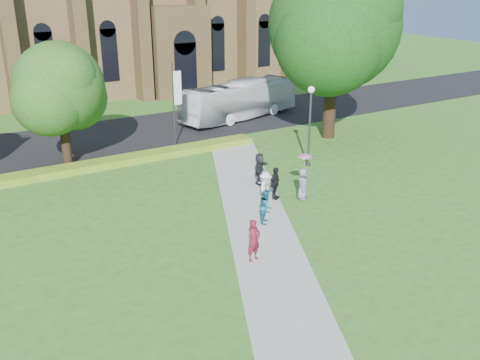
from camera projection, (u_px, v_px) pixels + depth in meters
ground at (269, 229)px, 26.31m from camera, size 160.00×160.00×0.00m
road at (127, 134)px, 42.28m from camera, size 160.00×10.00×0.02m
footpath at (258, 221)px, 27.11m from camera, size 15.58×28.54×0.04m
flower_hedge at (134, 158)px, 35.80m from camera, size 18.00×1.40×0.45m
streetlamp at (310, 117)px, 33.97m from camera, size 0.44×0.44×5.24m
large_tree at (335, 25)px, 38.44m from camera, size 9.60×9.60×13.20m
street_tree_1 at (59, 87)px, 33.12m from camera, size 5.60×5.60×8.05m
banner_pole_0 at (175, 100)px, 38.27m from camera, size 0.70×0.10×6.00m
tour_coach at (240, 100)px, 46.22m from camera, size 11.96×5.17×3.24m
pedestrian_0 at (254, 240)px, 23.01m from camera, size 0.78×0.61×1.90m
pedestrian_1 at (266, 206)px, 26.61m from camera, size 1.06×1.08×1.75m
pedestrian_2 at (265, 188)px, 28.84m from camera, size 1.31×1.30×1.82m
pedestrian_3 at (275, 183)px, 29.48m from camera, size 1.15×0.96×1.84m
pedestrian_4 at (302, 184)px, 29.50m from camera, size 1.01×1.00×1.76m
pedestrian_5 at (259, 168)px, 31.69m from camera, size 1.72×1.51×1.88m
parasol at (305, 161)px, 29.22m from camera, size 1.03×1.03×0.73m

